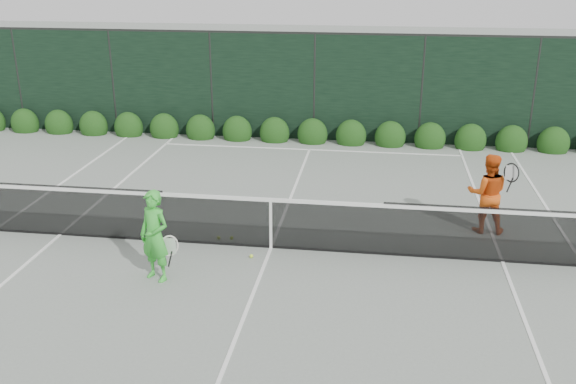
# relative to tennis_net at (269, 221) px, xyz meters

# --- Properties ---
(ground) EXTENTS (80.00, 80.00, 0.00)m
(ground) POSITION_rel_tennis_net_xyz_m (0.02, 0.00, -0.53)
(ground) COLOR gray
(ground) RESTS_ON ground
(tennis_net) EXTENTS (12.90, 0.10, 1.07)m
(tennis_net) POSITION_rel_tennis_net_xyz_m (0.00, 0.00, 0.00)
(tennis_net) COLOR black
(tennis_net) RESTS_ON ground
(player_woman) EXTENTS (0.68, 0.57, 1.54)m
(player_woman) POSITION_rel_tennis_net_xyz_m (-1.64, -1.43, 0.24)
(player_woman) COLOR green
(player_woman) RESTS_ON ground
(player_man) EXTENTS (0.87, 0.62, 1.56)m
(player_man) POSITION_rel_tennis_net_xyz_m (4.00, 1.36, 0.25)
(player_man) COLOR #E25413
(player_man) RESTS_ON ground
(court_lines) EXTENTS (11.03, 23.83, 0.01)m
(court_lines) POSITION_rel_tennis_net_xyz_m (0.02, 0.00, -0.53)
(court_lines) COLOR white
(court_lines) RESTS_ON ground
(windscreen_fence) EXTENTS (32.00, 21.07, 3.06)m
(windscreen_fence) POSITION_rel_tennis_net_xyz_m (0.02, -2.71, 0.98)
(windscreen_fence) COLOR black
(windscreen_fence) RESTS_ON ground
(hedge_row) EXTENTS (31.66, 0.65, 0.94)m
(hedge_row) POSITION_rel_tennis_net_xyz_m (0.02, 7.15, -0.30)
(hedge_row) COLOR #16340E
(hedge_row) RESTS_ON ground
(tennis_balls) EXTENTS (1.82, 0.97, 0.07)m
(tennis_balls) POSITION_rel_tennis_net_xyz_m (-1.01, -0.15, -0.50)
(tennis_balls) COLOR #D1F636
(tennis_balls) RESTS_ON ground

